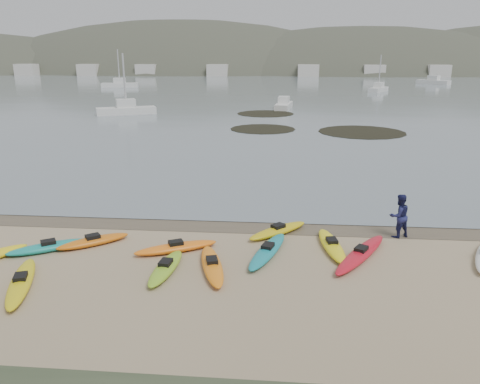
{
  "coord_description": "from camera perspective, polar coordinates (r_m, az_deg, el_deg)",
  "views": [
    {
      "loc": [
        1.78,
        -20.59,
        7.64
      ],
      "look_at": [
        0.0,
        0.0,
        1.5
      ],
      "focal_mm": 35.0,
      "sensor_mm": 36.0,
      "label": 1
    }
  ],
  "objects": [
    {
      "name": "ground",
      "position": [
        22.03,
        0.0,
        -3.74
      ],
      "size": [
        600.0,
        600.0,
        0.0
      ],
      "primitive_type": "plane",
      "color": "tan",
      "rests_on": "ground"
    },
    {
      "name": "wet_sand",
      "position": [
        21.75,
        -0.07,
        -4.0
      ],
      "size": [
        60.0,
        60.0,
        0.0
      ],
      "primitive_type": "plane",
      "color": "brown",
      "rests_on": "ground"
    },
    {
      "name": "water",
      "position": [
        320.69,
        4.79,
        15.13
      ],
      "size": [
        1200.0,
        1200.0,
        0.0
      ],
      "primitive_type": "plane",
      "color": "slate",
      "rests_on": "ground"
    },
    {
      "name": "kayaks",
      "position": [
        18.37,
        -3.57,
        -7.49
      ],
      "size": [
        21.5,
        8.98,
        0.34
      ],
      "color": "red",
      "rests_on": "ground"
    },
    {
      "name": "person_east",
      "position": [
        21.17,
        18.83,
        -2.77
      ],
      "size": [
        1.14,
        1.04,
        1.92
      ],
      "primitive_type": "imported",
      "rotation": [
        0.0,
        0.0,
        3.55
      ],
      "color": "navy",
      "rests_on": "ground"
    },
    {
      "name": "kelp_mats",
      "position": [
        52.95,
        7.54,
        8.14
      ],
      "size": [
        18.22,
        22.15,
        0.04
      ],
      "color": "black",
      "rests_on": "water"
    },
    {
      "name": "moored_boats",
      "position": [
        97.91,
        5.12,
        12.33
      ],
      "size": [
        84.72,
        73.9,
        1.17
      ],
      "color": "silver",
      "rests_on": "ground"
    },
    {
      "name": "far_hills",
      "position": [
        219.1,
        15.02,
        9.82
      ],
      "size": [
        550.0,
        135.0,
        80.0
      ],
      "color": "#384235",
      "rests_on": "ground"
    },
    {
      "name": "far_town",
      "position": [
        165.74,
        6.61,
        14.49
      ],
      "size": [
        199.0,
        5.0,
        4.0
      ],
      "color": "beige",
      "rests_on": "ground"
    }
  ]
}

